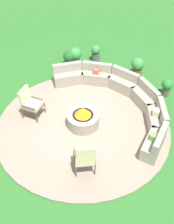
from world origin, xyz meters
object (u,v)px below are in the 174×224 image
(fire_pit, at_px, (83,118))
(potted_plant_3, at_px, (137,66))
(lounge_chair_front_right, at_px, (85,157))
(potted_plant_4, at_px, (96,53))
(lounge_chair_front_left, at_px, (30,102))
(potted_plant_5, at_px, (167,86))
(curved_stone_bench, at_px, (122,97))
(potted_plant_0, at_px, (69,58))
(potted_plant_2, at_px, (75,55))

(fire_pit, relative_size, potted_plant_3, 1.33)
(lounge_chair_front_right, distance_m, potted_plant_4, 5.61)
(lounge_chair_front_left, bearing_deg, potted_plant_4, 170.14)
(potted_plant_5, bearing_deg, curved_stone_bench, -123.19)
(curved_stone_bench, bearing_deg, potted_plant_0, 166.06)
(curved_stone_bench, xyz_separation_m, potted_plant_0, (-3.04, 0.76, -0.02))
(fire_pit, bearing_deg, potted_plant_3, 92.50)
(potted_plant_3, bearing_deg, lounge_chair_front_right, -74.82)
(potted_plant_0, xyz_separation_m, potted_plant_2, (0.14, 0.24, 0.05))
(fire_pit, xyz_separation_m, potted_plant_4, (-2.05, 3.30, 0.05))
(curved_stone_bench, relative_size, potted_plant_3, 6.42)
(potted_plant_3, bearing_deg, potted_plant_0, -156.30)
(curved_stone_bench, xyz_separation_m, potted_plant_2, (-2.91, 0.99, 0.03))
(potted_plant_0, distance_m, potted_plant_5, 4.04)
(curved_stone_bench, bearing_deg, potted_plant_2, 161.15)
(potted_plant_3, bearing_deg, curved_stone_bench, -74.53)
(potted_plant_2, xyz_separation_m, potted_plant_4, (0.50, 0.71, -0.02))
(fire_pit, bearing_deg, curved_stone_bench, 77.13)
(potted_plant_4, bearing_deg, curved_stone_bench, -35.22)
(potted_plant_3, bearing_deg, lounge_chair_front_left, -109.11)
(potted_plant_3, xyz_separation_m, potted_plant_5, (1.46, -0.42, -0.02))
(potted_plant_4, bearing_deg, potted_plant_0, -123.67)
(lounge_chair_front_right, xyz_separation_m, potted_plant_2, (-3.69, 3.90, -0.21))
(potted_plant_0, relative_size, potted_plant_2, 0.88)
(lounge_chair_front_left, height_order, potted_plant_0, lounge_chair_front_left)
(curved_stone_bench, xyz_separation_m, potted_plant_4, (-2.41, 1.70, 0.01))
(curved_stone_bench, distance_m, lounge_chair_front_right, 3.02)
(potted_plant_0, bearing_deg, fire_pit, -41.31)
(potted_plant_5, bearing_deg, lounge_chair_front_right, -92.16)
(potted_plant_3, relative_size, potted_plant_4, 1.09)
(potted_plant_2, xyz_separation_m, potted_plant_3, (2.39, 0.87, 0.02))
(curved_stone_bench, relative_size, lounge_chair_front_right, 4.58)
(lounge_chair_front_left, xyz_separation_m, potted_plant_3, (1.44, 4.16, -0.18))
(curved_stone_bench, distance_m, potted_plant_4, 2.95)
(potted_plant_4, bearing_deg, lounge_chair_front_left, -83.53)
(curved_stone_bench, relative_size, potted_plant_2, 6.73)
(lounge_chair_front_left, bearing_deg, potted_plant_5, 125.87)
(fire_pit, relative_size, potted_plant_5, 1.49)
(curved_stone_bench, height_order, potted_plant_2, curved_stone_bench)
(fire_pit, xyz_separation_m, curved_stone_bench, (0.36, 1.60, 0.04))
(potted_plant_4, bearing_deg, potted_plant_5, -4.43)
(fire_pit, xyz_separation_m, lounge_chair_front_left, (-1.59, -0.70, 0.27))
(potted_plant_5, bearing_deg, potted_plant_3, 163.89)
(potted_plant_0, bearing_deg, potted_plant_5, 9.78)
(potted_plant_2, bearing_deg, potted_plant_4, 55.08)
(fire_pit, relative_size, potted_plant_0, 1.58)
(fire_pit, xyz_separation_m, potted_plant_2, (-2.54, 2.59, 0.07))
(lounge_chair_front_right, height_order, potted_plant_2, lounge_chair_front_right)
(potted_plant_0, xyz_separation_m, potted_plant_4, (0.63, 0.95, 0.04))
(potted_plant_0, xyz_separation_m, potted_plant_5, (3.99, 0.69, 0.05))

